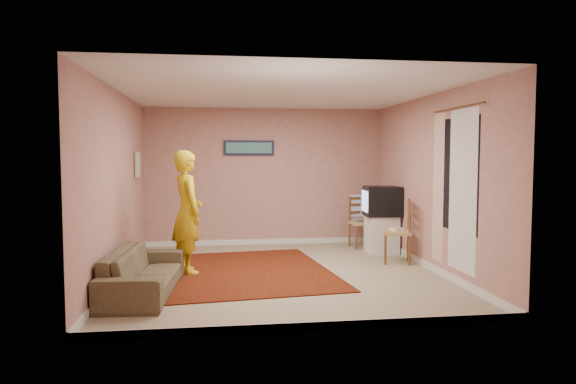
{
  "coord_description": "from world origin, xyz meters",
  "views": [
    {
      "loc": [
        -0.87,
        -7.25,
        1.69
      ],
      "look_at": [
        0.19,
        0.6,
        1.14
      ],
      "focal_mm": 32.0,
      "sensor_mm": 36.0,
      "label": 1
    }
  ],
  "objects": [
    {
      "name": "picture_left",
      "position": [
        -2.22,
        1.6,
        1.55
      ],
      "size": [
        0.04,
        0.38,
        0.42
      ],
      "color": "#CABA8B",
      "rests_on": "wall_left"
    },
    {
      "name": "wall_back",
      "position": [
        0.0,
        2.5,
        1.3
      ],
      "size": [
        4.5,
        0.02,
        2.6
      ],
      "primitive_type": "cube",
      "color": "tan",
      "rests_on": "ground"
    },
    {
      "name": "crt_tv",
      "position": [
        1.94,
        1.35,
        0.91
      ],
      "size": [
        0.64,
        0.58,
        0.52
      ],
      "rotation": [
        0.0,
        0.0,
        -0.07
      ],
      "color": "black",
      "rests_on": "tv_cabinet"
    },
    {
      "name": "curtain_floral",
      "position": [
        2.21,
        -0.35,
        1.25
      ],
      "size": [
        0.01,
        0.35,
        2.1
      ],
      "primitive_type": "cube",
      "color": "#F0E8CC",
      "rests_on": "wall_right"
    },
    {
      "name": "baseboard_front",
      "position": [
        0.0,
        -2.49,
        0.05
      ],
      "size": [
        4.5,
        0.02,
        0.1
      ],
      "primitive_type": "cube",
      "color": "silver",
      "rests_on": "ground"
    },
    {
      "name": "ground",
      "position": [
        0.0,
        0.0,
        0.0
      ],
      "size": [
        5.0,
        5.0,
        0.0
      ],
      "primitive_type": "plane",
      "color": "gray",
      "rests_on": "ground"
    },
    {
      "name": "dvd_player",
      "position": [
        1.76,
        1.9,
        0.51
      ],
      "size": [
        0.38,
        0.3,
        0.06
      ],
      "primitive_type": "cube",
      "rotation": [
        0.0,
        0.0,
        0.15
      ],
      "color": "#B0B0B5",
      "rests_on": "chair_a"
    },
    {
      "name": "person",
      "position": [
        -1.33,
        0.25,
        0.89
      ],
      "size": [
        0.62,
        0.75,
        1.78
      ],
      "primitive_type": "imported",
      "rotation": [
        0.0,
        0.0,
        1.92
      ],
      "color": "gold",
      "rests_on": "ground"
    },
    {
      "name": "wall_left",
      "position": [
        -2.25,
        0.0,
        1.3
      ],
      "size": [
        0.02,
        5.0,
        2.6
      ],
      "primitive_type": "cube",
      "color": "tan",
      "rests_on": "ground"
    },
    {
      "name": "game_console",
      "position": [
        1.94,
        0.52,
        0.53
      ],
      "size": [
        0.24,
        0.2,
        0.04
      ],
      "primitive_type": "cube",
      "rotation": [
        0.0,
        0.0,
        0.32
      ],
      "color": "white",
      "rests_on": "chair_b"
    },
    {
      "name": "chair_b",
      "position": [
        1.94,
        0.52,
        0.61
      ],
      "size": [
        0.55,
        0.57,
        0.55
      ],
      "rotation": [
        0.0,
        0.0,
        -1.88
      ],
      "color": "tan",
      "rests_on": "ground"
    },
    {
      "name": "wall_right",
      "position": [
        2.25,
        0.0,
        1.3
      ],
      "size": [
        0.02,
        5.0,
        2.6
      ],
      "primitive_type": "cube",
      "color": "tan",
      "rests_on": "ground"
    },
    {
      "name": "sofa",
      "position": [
        -1.8,
        -0.85,
        0.27
      ],
      "size": [
        0.86,
        1.92,
        0.55
      ],
      "primitive_type": "imported",
      "rotation": [
        0.0,
        0.0,
        1.5
      ],
      "color": "brown",
      "rests_on": "ground"
    },
    {
      "name": "curtain_sheer",
      "position": [
        2.23,
        -1.05,
        1.25
      ],
      "size": [
        0.01,
        0.75,
        2.1
      ],
      "primitive_type": "cube",
      "color": "silver",
      "rests_on": "wall_right"
    },
    {
      "name": "area_rug",
      "position": [
        -0.5,
        0.19,
        0.01
      ],
      "size": [
        2.73,
        3.26,
        0.02
      ],
      "primitive_type": "cube",
      "rotation": [
        0.0,
        0.0,
        0.11
      ],
      "color": "black",
      "rests_on": "ground"
    },
    {
      "name": "blue_throw",
      "position": [
        1.76,
        2.09,
        0.76
      ],
      "size": [
        0.39,
        0.05,
        0.41
      ],
      "primitive_type": "cube",
      "color": "#9AD1FC",
      "rests_on": "chair_a"
    },
    {
      "name": "baseboard_right",
      "position": [
        2.24,
        0.0,
        0.05
      ],
      "size": [
        0.02,
        5.0,
        0.1
      ],
      "primitive_type": "cube",
      "color": "silver",
      "rests_on": "ground"
    },
    {
      "name": "baseboard_back",
      "position": [
        0.0,
        2.49,
        0.05
      ],
      "size": [
        4.5,
        0.02,
        0.1
      ],
      "primitive_type": "cube",
      "color": "silver",
      "rests_on": "ground"
    },
    {
      "name": "baseboard_left",
      "position": [
        -2.24,
        0.0,
        0.05
      ],
      "size": [
        0.02,
        5.0,
        0.1
      ],
      "primitive_type": "cube",
      "color": "silver",
      "rests_on": "ground"
    },
    {
      "name": "wall_front",
      "position": [
        0.0,
        -2.5,
        1.3
      ],
      "size": [
        4.5,
        0.02,
        2.6
      ],
      "primitive_type": "cube",
      "color": "tan",
      "rests_on": "ground"
    },
    {
      "name": "chair_a",
      "position": [
        1.76,
        1.9,
        0.58
      ],
      "size": [
        0.47,
        0.45,
        0.51
      ],
      "rotation": [
        0.0,
        0.0,
        0.12
      ],
      "color": "tan",
      "rests_on": "ground"
    },
    {
      "name": "tv_cabinet",
      "position": [
        1.95,
        1.35,
        0.33
      ],
      "size": [
        0.51,
        0.47,
        0.65
      ],
      "primitive_type": "cube",
      "color": "white",
      "rests_on": "ground"
    },
    {
      "name": "window",
      "position": [
        2.24,
        -0.9,
        1.45
      ],
      "size": [
        0.01,
        1.1,
        1.5
      ],
      "primitive_type": "cube",
      "color": "black",
      "rests_on": "wall_right"
    },
    {
      "name": "curtain_rod",
      "position": [
        2.2,
        -0.9,
        2.32
      ],
      "size": [
        0.02,
        1.4,
        0.02
      ],
      "primitive_type": "cylinder",
      "rotation": [
        1.57,
        0.0,
        0.0
      ],
      "color": "brown",
      "rests_on": "wall_right"
    },
    {
      "name": "ceiling",
      "position": [
        0.0,
        0.0,
        2.6
      ],
      "size": [
        4.5,
        5.0,
        0.02
      ],
      "primitive_type": "cube",
      "color": "silver",
      "rests_on": "wall_back"
    },
    {
      "name": "picture_back",
      "position": [
        -0.3,
        2.47,
        1.85
      ],
      "size": [
        0.95,
        0.04,
        0.28
      ],
      "color": "#121632",
      "rests_on": "wall_back"
    }
  ]
}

